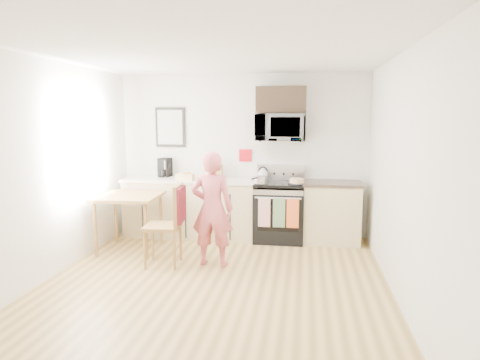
# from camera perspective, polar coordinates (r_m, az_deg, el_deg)

# --- Properties ---
(floor) EXTENTS (4.60, 4.60, 0.00)m
(floor) POSITION_cam_1_polar(r_m,az_deg,el_deg) (5.06, -3.64, -13.96)
(floor) COLOR olive
(floor) RESTS_ON ground
(back_wall) EXTENTS (4.00, 0.04, 2.60)m
(back_wall) POSITION_cam_1_polar(r_m,az_deg,el_deg) (6.97, 0.32, 3.31)
(back_wall) COLOR white
(back_wall) RESTS_ON floor
(front_wall) EXTENTS (4.00, 0.04, 2.60)m
(front_wall) POSITION_cam_1_polar(r_m,az_deg,el_deg) (2.56, -15.06, -6.08)
(front_wall) COLOR white
(front_wall) RESTS_ON floor
(left_wall) EXTENTS (0.04, 4.60, 2.60)m
(left_wall) POSITION_cam_1_polar(r_m,az_deg,el_deg) (5.51, -24.56, 1.15)
(left_wall) COLOR white
(left_wall) RESTS_ON floor
(right_wall) EXTENTS (0.04, 4.60, 2.60)m
(right_wall) POSITION_cam_1_polar(r_m,az_deg,el_deg) (4.71, 20.71, 0.25)
(right_wall) COLOR white
(right_wall) RESTS_ON floor
(ceiling) EXTENTS (4.00, 4.60, 0.04)m
(ceiling) POSITION_cam_1_polar(r_m,az_deg,el_deg) (4.72, -3.94, 16.63)
(ceiling) COLOR white
(ceiling) RESTS_ON back_wall
(window) EXTENTS (0.06, 1.40, 1.50)m
(window) POSITION_cam_1_polar(r_m,az_deg,el_deg) (6.15, -20.34, 4.43)
(window) COLOR silver
(window) RESTS_ON left_wall
(cabinet_left) EXTENTS (2.10, 0.60, 0.90)m
(cabinet_left) POSITION_cam_1_polar(r_m,az_deg,el_deg) (6.97, -6.59, -3.82)
(cabinet_left) COLOR tan
(cabinet_left) RESTS_ON floor
(countertop_left) EXTENTS (2.14, 0.64, 0.04)m
(countertop_left) POSITION_cam_1_polar(r_m,az_deg,el_deg) (6.88, -6.65, 0.01)
(countertop_left) COLOR #ECE4CB
(countertop_left) RESTS_ON cabinet_left
(cabinet_right) EXTENTS (0.84, 0.60, 0.90)m
(cabinet_right) POSITION_cam_1_polar(r_m,az_deg,el_deg) (6.74, 12.08, -4.38)
(cabinet_right) COLOR tan
(cabinet_right) RESTS_ON floor
(countertop_right) EXTENTS (0.88, 0.64, 0.04)m
(countertop_right) POSITION_cam_1_polar(r_m,az_deg,el_deg) (6.65, 12.21, -0.43)
(countertop_right) COLOR black
(countertop_right) RESTS_ON cabinet_right
(range) EXTENTS (0.76, 0.70, 1.16)m
(range) POSITION_cam_1_polar(r_m,az_deg,el_deg) (6.72, 5.24, -4.38)
(range) COLOR black
(range) RESTS_ON floor
(microwave) EXTENTS (0.76, 0.51, 0.42)m
(microwave) POSITION_cam_1_polar(r_m,az_deg,el_deg) (6.66, 5.45, 7.00)
(microwave) COLOR #A7A6AB
(microwave) RESTS_ON back_wall
(upper_cabinet) EXTENTS (0.76, 0.35, 0.40)m
(upper_cabinet) POSITION_cam_1_polar(r_m,az_deg,el_deg) (6.70, 5.53, 10.60)
(upper_cabinet) COLOR black
(upper_cabinet) RESTS_ON back_wall
(wall_art) EXTENTS (0.50, 0.04, 0.65)m
(wall_art) POSITION_cam_1_polar(r_m,az_deg,el_deg) (7.19, -9.28, 6.96)
(wall_art) COLOR black
(wall_art) RESTS_ON back_wall
(wall_trivet) EXTENTS (0.20, 0.02, 0.20)m
(wall_trivet) POSITION_cam_1_polar(r_m,az_deg,el_deg) (6.94, 0.71, 3.30)
(wall_trivet) COLOR #B20F19
(wall_trivet) RESTS_ON back_wall
(person) EXTENTS (0.55, 0.36, 1.50)m
(person) POSITION_cam_1_polar(r_m,az_deg,el_deg) (5.53, -3.74, -3.85)
(person) COLOR #C73649
(person) RESTS_ON floor
(dining_table) EXTENTS (0.87, 0.87, 0.81)m
(dining_table) POSITION_cam_1_polar(r_m,az_deg,el_deg) (6.35, -14.59, -2.77)
(dining_table) COLOR brown
(dining_table) RESTS_ON floor
(chair) EXTENTS (0.53, 0.49, 1.06)m
(chair) POSITION_cam_1_polar(r_m,az_deg,el_deg) (5.59, -8.80, -4.47)
(chair) COLOR brown
(chair) RESTS_ON floor
(knife_block) EXTENTS (0.10, 0.14, 0.22)m
(knife_block) POSITION_cam_1_polar(r_m,az_deg,el_deg) (6.90, -2.82, 1.15)
(knife_block) COLOR brown
(knife_block) RESTS_ON countertop_left
(utensil_crock) EXTENTS (0.11, 0.11, 0.34)m
(utensil_crock) POSITION_cam_1_polar(r_m,az_deg,el_deg) (6.94, -3.11, 1.43)
(utensil_crock) COLOR #B20F19
(utensil_crock) RESTS_ON countertop_left
(fruit_bowl) EXTENTS (0.26, 0.26, 0.10)m
(fruit_bowl) POSITION_cam_1_polar(r_m,az_deg,el_deg) (6.97, -7.13, 0.58)
(fruit_bowl) COLOR silver
(fruit_bowl) RESTS_ON countertop_left
(milk_carton) EXTENTS (0.13, 0.13, 0.28)m
(milk_carton) POSITION_cam_1_polar(r_m,az_deg,el_deg) (7.12, -10.02, 1.51)
(milk_carton) COLOR tan
(milk_carton) RESTS_ON countertop_left
(coffee_maker) EXTENTS (0.20, 0.27, 0.31)m
(coffee_maker) POSITION_cam_1_polar(r_m,az_deg,el_deg) (7.16, -9.99, 1.59)
(coffee_maker) COLOR black
(coffee_maker) RESTS_ON countertop_left
(bread_bag) EXTENTS (0.29, 0.16, 0.10)m
(bread_bag) POSITION_cam_1_polar(r_m,az_deg,el_deg) (6.70, -7.32, 0.38)
(bread_bag) COLOR #DEBB75
(bread_bag) RESTS_ON countertop_left
(cake) EXTENTS (0.26, 0.26, 0.09)m
(cake) POSITION_cam_1_polar(r_m,az_deg,el_deg) (6.46, 7.57, -0.16)
(cake) COLOR black
(cake) RESTS_ON range
(kettle) EXTENTS (0.17, 0.17, 0.21)m
(kettle) POSITION_cam_1_polar(r_m,az_deg,el_deg) (6.85, 3.08, 0.80)
(kettle) COLOR silver
(kettle) RESTS_ON range
(pot) EXTENTS (0.22, 0.36, 0.11)m
(pot) POSITION_cam_1_polar(r_m,az_deg,el_deg) (6.45, 2.71, 0.04)
(pot) COLOR #A7A6AB
(pot) RESTS_ON range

